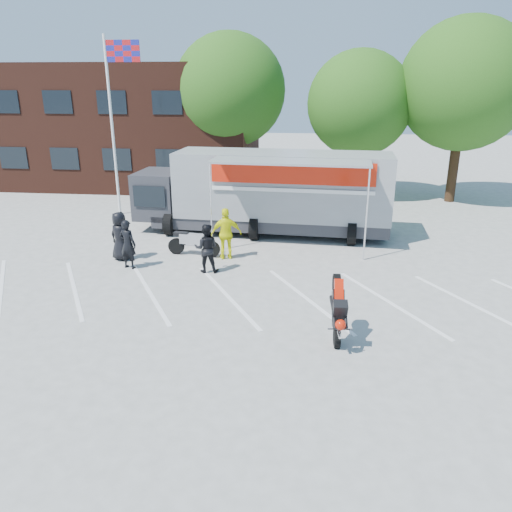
% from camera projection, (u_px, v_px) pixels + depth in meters
% --- Properties ---
extents(ground, '(100.00, 100.00, 0.00)m').
position_uv_depth(ground, '(214.00, 309.00, 14.06)').
color(ground, '#ADADA7').
rests_on(ground, ground).
extents(parking_bay_lines, '(18.09, 13.33, 0.01)m').
position_uv_depth(parking_bay_lines, '(220.00, 295.00, 14.99)').
color(parking_bay_lines, white).
rests_on(parking_bay_lines, ground).
extents(office_building, '(18.00, 8.00, 7.00)m').
position_uv_depth(office_building, '(108.00, 125.00, 30.78)').
color(office_building, '#462116').
rests_on(office_building, ground).
extents(flagpole, '(1.61, 0.12, 8.00)m').
position_uv_depth(flagpole, '(116.00, 105.00, 22.39)').
color(flagpole, white).
rests_on(flagpole, ground).
extents(tree_left, '(6.12, 6.12, 8.64)m').
position_uv_depth(tree_left, '(230.00, 91.00, 27.41)').
color(tree_left, '#382314').
rests_on(tree_left, ground).
extents(tree_mid, '(5.44, 5.44, 7.68)m').
position_uv_depth(tree_mid, '(360.00, 104.00, 25.97)').
color(tree_mid, '#382314').
rests_on(tree_mid, ground).
extents(tree_right, '(6.46, 6.46, 9.12)m').
position_uv_depth(tree_right, '(464.00, 85.00, 24.68)').
color(tree_right, '#382314').
rests_on(tree_right, ground).
extents(transporter_truck, '(10.92, 5.80, 3.38)m').
position_uv_depth(transporter_truck, '(270.00, 233.00, 21.11)').
color(transporter_truck, gray).
rests_on(transporter_truck, ground).
extents(parked_motorcycle, '(2.11, 0.96, 1.06)m').
position_uv_depth(parked_motorcycle, '(194.00, 255.00, 18.39)').
color(parked_motorcycle, '#B5B5BA').
rests_on(parked_motorcycle, ground).
extents(stunt_bike_rider, '(0.81, 1.58, 1.81)m').
position_uv_depth(stunt_bike_rider, '(334.00, 335.00, 12.66)').
color(stunt_bike_rider, black).
rests_on(stunt_bike_rider, ground).
extents(spectator_leather_a, '(1.01, 0.83, 1.76)m').
position_uv_depth(spectator_leather_a, '(120.00, 236.00, 17.68)').
color(spectator_leather_a, black).
rests_on(spectator_leather_a, ground).
extents(spectator_leather_b, '(0.72, 0.58, 1.70)m').
position_uv_depth(spectator_leather_b, '(128.00, 244.00, 16.89)').
color(spectator_leather_b, black).
rests_on(spectator_leather_b, ground).
extents(spectator_leather_c, '(0.86, 0.69, 1.66)m').
position_uv_depth(spectator_leather_c, '(206.00, 248.00, 16.56)').
color(spectator_leather_c, black).
rests_on(spectator_leather_c, ground).
extents(spectator_hivis, '(1.17, 0.71, 1.86)m').
position_uv_depth(spectator_hivis, '(226.00, 234.00, 17.77)').
color(spectator_hivis, '#FAFD0D').
rests_on(spectator_hivis, ground).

